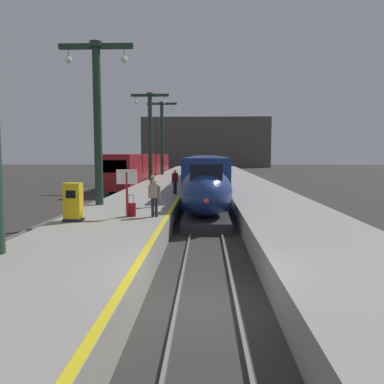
% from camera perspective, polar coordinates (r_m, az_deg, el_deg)
% --- Properties ---
extents(ground_plane, '(260.00, 260.00, 0.00)m').
position_cam_1_polar(ground_plane, '(10.41, 2.09, -16.24)').
color(ground_plane, '#33302D').
extents(platform_left, '(4.80, 110.00, 1.05)m').
position_cam_1_polar(platform_left, '(34.81, -4.68, -0.00)').
color(platform_left, gray).
rests_on(platform_left, ground).
extents(platform_right, '(4.80, 110.00, 1.05)m').
position_cam_1_polar(platform_right, '(34.82, 8.68, -0.04)').
color(platform_right, gray).
rests_on(platform_right, ground).
extents(platform_left_safety_stripe, '(0.20, 107.80, 0.01)m').
position_cam_1_polar(platform_left_safety_stripe, '(34.58, -0.93, 0.86)').
color(platform_left_safety_stripe, yellow).
rests_on(platform_left_safety_stripe, platform_left).
extents(rail_main_left, '(0.08, 110.00, 0.12)m').
position_cam_1_polar(rail_main_left, '(37.37, 0.84, -0.32)').
color(rail_main_left, slate).
rests_on(rail_main_left, ground).
extents(rail_main_right, '(0.08, 110.00, 0.12)m').
position_cam_1_polar(rail_main_right, '(37.37, 3.14, -0.33)').
color(rail_main_right, slate).
rests_on(rail_main_right, ground).
extents(rail_secondary_left, '(0.08, 110.00, 0.12)m').
position_cam_1_polar(rail_secondary_left, '(38.39, -11.34, -0.27)').
color(rail_secondary_left, slate).
rests_on(rail_secondary_left, ground).
extents(rail_secondary_right, '(0.08, 110.00, 0.12)m').
position_cam_1_polar(rail_secondary_right, '(38.07, -9.14, -0.28)').
color(rail_secondary_right, slate).
rests_on(rail_secondary_right, ground).
extents(highspeed_train_main, '(2.92, 55.86, 3.60)m').
position_cam_1_polar(highspeed_train_main, '(45.63, 1.99, 3.13)').
color(highspeed_train_main, navy).
rests_on(highspeed_train_main, ground).
extents(regional_train_adjacent, '(2.85, 36.60, 3.80)m').
position_cam_1_polar(regional_train_adjacent, '(53.47, -6.74, 3.62)').
color(regional_train_adjacent, maroon).
rests_on(regional_train_adjacent, ground).
extents(station_column_mid, '(4.00, 0.68, 8.76)m').
position_cam_1_polar(station_column_mid, '(22.58, -13.40, 11.70)').
color(station_column_mid, '#1E3828').
rests_on(station_column_mid, platform_left).
extents(station_column_far, '(4.00, 0.68, 9.16)m').
position_cam_1_polar(station_column_far, '(42.79, -6.01, 9.11)').
color(station_column_far, '#1E3828').
rests_on(station_column_far, platform_left).
extents(station_column_distant, '(4.00, 0.68, 9.69)m').
position_cam_1_polar(station_column_distant, '(54.14, -4.32, 8.66)').
color(station_column_distant, '#1E3828').
rests_on(station_column_distant, platform_left).
extents(passenger_near_edge, '(0.56, 0.29, 1.69)m').
position_cam_1_polar(passenger_near_edge, '(17.77, -5.42, -0.38)').
color(passenger_near_edge, '#23232D').
rests_on(passenger_near_edge, platform_left).
extents(passenger_mid_platform, '(0.23, 0.57, 1.69)m').
position_cam_1_polar(passenger_mid_platform, '(21.00, -5.65, 0.52)').
color(passenger_mid_platform, '#23232D').
rests_on(passenger_mid_platform, platform_left).
extents(passenger_far_waiting, '(0.43, 0.43, 1.69)m').
position_cam_1_polar(passenger_far_waiting, '(27.79, -2.46, 1.76)').
color(passenger_far_waiting, '#23232D').
rests_on(passenger_far_waiting, platform_left).
extents(rolling_suitcase, '(0.40, 0.22, 0.98)m').
position_cam_1_polar(rolling_suitcase, '(18.09, -8.70, -2.51)').
color(rolling_suitcase, maroon).
rests_on(rolling_suitcase, platform_left).
extents(ticket_machine_yellow, '(0.76, 0.62, 1.60)m').
position_cam_1_polar(ticket_machine_yellow, '(17.31, -16.65, -1.58)').
color(ticket_machine_yellow, yellow).
rests_on(ticket_machine_yellow, platform_left).
extents(departure_info_board, '(0.90, 0.10, 2.12)m').
position_cam_1_polar(departure_info_board, '(17.69, -9.32, 1.22)').
color(departure_info_board, maroon).
rests_on(departure_info_board, platform_left).
extents(terminus_back_wall, '(36.00, 2.00, 14.00)m').
position_cam_1_polar(terminus_back_wall, '(111.71, 1.98, 7.12)').
color(terminus_back_wall, '#4C4742').
rests_on(terminus_back_wall, ground).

